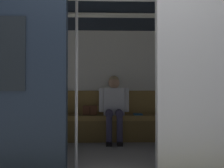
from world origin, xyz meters
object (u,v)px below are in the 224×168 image
grab_pole_door (76,81)px  person_seated (114,104)px  train_car (105,54)px  bench_seat (108,121)px  book (138,114)px  handbag (90,110)px

grab_pole_door → person_seated: bearing=-107.3°
train_car → bench_seat: size_ratio=2.27×
train_car → bench_seat: bearing=-93.4°
train_car → book: train_car is taller
train_car → bench_seat: train_car is taller
bench_seat → grab_pole_door: bearing=76.7°
book → grab_pole_door: grab_pole_door is taller
handbag → person_seated: bearing=163.1°
handbag → train_car: bearing=103.9°
person_seated → handbag: size_ratio=4.63×
train_car → handbag: bearing=-76.1°
grab_pole_door → bench_seat: bearing=-103.3°
person_seated → handbag: person_seated is taller
bench_seat → grab_pole_door: grab_pole_door is taller
train_car → grab_pole_door: bearing=64.6°
handbag → grab_pole_door: (0.08, 1.82, 0.48)m
bench_seat → grab_pole_door: (0.41, 1.74, 0.68)m
bench_seat → book: size_ratio=12.81×
person_seated → grab_pole_door: 1.80m
train_car → handbag: size_ratio=24.62×
train_car → book: 1.55m
handbag → grab_pole_door: bearing=87.4°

